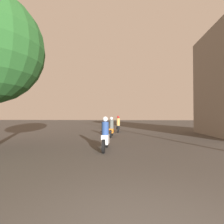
# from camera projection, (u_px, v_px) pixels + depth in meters

# --- Properties ---
(motorcycle_white) EXTENTS (0.60, 1.94, 1.54)m
(motorcycle_white) POSITION_uv_depth(u_px,v_px,m) (105.00, 136.00, 8.02)
(motorcycle_white) COLOR black
(motorcycle_white) RESTS_ON ground_plane
(motorcycle_orange) EXTENTS (0.60, 1.88, 1.49)m
(motorcycle_orange) POSITION_uv_depth(u_px,v_px,m) (111.00, 129.00, 13.20)
(motorcycle_orange) COLOR black
(motorcycle_orange) RESTS_ON ground_plane
(motorcycle_black) EXTENTS (0.60, 1.84, 1.56)m
(motorcycle_black) POSITION_uv_depth(u_px,v_px,m) (118.00, 126.00, 16.82)
(motorcycle_black) COLOR black
(motorcycle_black) RESTS_ON ground_plane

